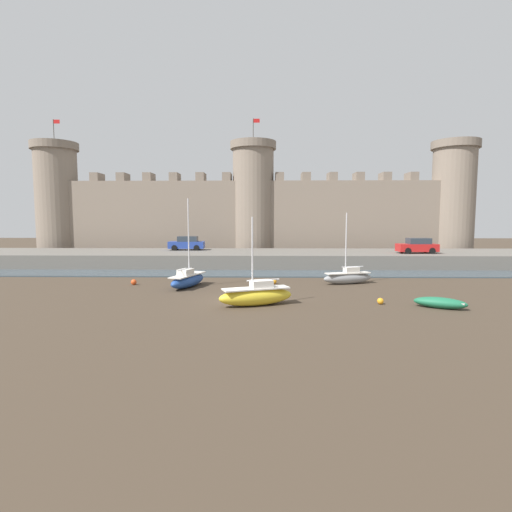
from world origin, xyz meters
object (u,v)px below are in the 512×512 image
at_px(mooring_buoy_near_channel, 264,288).
at_px(mooring_buoy_off_centre, 380,301).
at_px(sailboat_midflat_centre, 188,279).
at_px(sailboat_foreground_right, 348,277).
at_px(sailboat_midflat_right, 256,295).
at_px(car_quay_centre_east, 417,246).
at_px(rowboat_midflat_left, 440,303).
at_px(mooring_buoy_mid_mud, 134,282).
at_px(car_quay_west, 187,243).
at_px(mooring_buoy_near_shore, 274,281).

bearing_deg(mooring_buoy_near_channel, mooring_buoy_off_centre, -32.17).
relative_size(sailboat_midflat_centre, mooring_buoy_off_centre, 17.21).
bearing_deg(sailboat_midflat_centre, mooring_buoy_near_channel, -12.76).
bearing_deg(sailboat_foreground_right, sailboat_midflat_right, -131.69).
bearing_deg(sailboat_foreground_right, car_quay_centre_east, 48.71).
xyz_separation_m(rowboat_midflat_left, mooring_buoy_mid_mud, (-20.49, 7.77, -0.12)).
height_order(mooring_buoy_mid_mud, car_quay_west, car_quay_west).
height_order(mooring_buoy_near_shore, car_quay_west, car_quay_west).
relative_size(mooring_buoy_near_channel, mooring_buoy_off_centre, 1.09).
relative_size(sailboat_foreground_right, mooring_buoy_off_centre, 14.54).
xyz_separation_m(sailboat_foreground_right, mooring_buoy_off_centre, (0.38, -7.59, -0.37)).
bearing_deg(mooring_buoy_near_channel, mooring_buoy_mid_mud, 167.42).
bearing_deg(mooring_buoy_off_centre, sailboat_foreground_right, 92.88).
distance_m(sailboat_foreground_right, mooring_buoy_off_centre, 7.61).
bearing_deg(mooring_buoy_near_shore, car_quay_centre_east, 35.66).
height_order(sailboat_midflat_right, sailboat_midflat_centre, sailboat_midflat_centre).
height_order(sailboat_midflat_right, mooring_buoy_mid_mud, sailboat_midflat_right).
bearing_deg(sailboat_midflat_centre, car_quay_centre_east, 29.98).
distance_m(sailboat_midflat_right, car_quay_west, 24.44).
xyz_separation_m(mooring_buoy_off_centre, car_quay_west, (-16.09, 22.37, 2.09)).
distance_m(sailboat_midflat_right, mooring_buoy_mid_mud, 12.16).
height_order(mooring_buoy_mid_mud, mooring_buoy_near_shore, mooring_buoy_mid_mud).
distance_m(sailboat_midflat_centre, mooring_buoy_off_centre, 14.13).
bearing_deg(car_quay_centre_east, mooring_buoy_near_channel, -139.30).
bearing_deg(car_quay_west, mooring_buoy_off_centre, -54.26).
height_order(mooring_buoy_near_channel, car_quay_centre_east, car_quay_centre_east).
height_order(sailboat_foreground_right, mooring_buoy_mid_mud, sailboat_foreground_right).
distance_m(sailboat_midflat_right, mooring_buoy_off_centre, 7.59).
distance_m(mooring_buoy_mid_mud, mooring_buoy_off_centre, 18.60).
relative_size(sailboat_midflat_right, mooring_buoy_mid_mud, 12.14).
height_order(rowboat_midflat_left, mooring_buoy_near_channel, rowboat_midflat_left).
relative_size(rowboat_midflat_left, car_quay_west, 0.72).
relative_size(mooring_buoy_mid_mud, car_quay_centre_east, 0.11).
bearing_deg(sailboat_midflat_right, sailboat_midflat_centre, 130.40).
height_order(sailboat_midflat_right, mooring_buoy_near_shore, sailboat_midflat_right).
bearing_deg(sailboat_foreground_right, car_quay_west, 136.76).
relative_size(sailboat_midflat_right, sailboat_midflat_centre, 0.79).
bearing_deg(car_quay_centre_east, mooring_buoy_mid_mud, -156.07).
xyz_separation_m(sailboat_foreground_right, sailboat_midflat_right, (-7.18, -8.06, 0.07)).
xyz_separation_m(sailboat_midflat_centre, rowboat_midflat_left, (16.05, -6.80, -0.26)).
height_order(sailboat_foreground_right, sailboat_midflat_centre, sailboat_midflat_centre).
distance_m(sailboat_midflat_centre, car_quay_west, 16.97).
relative_size(sailboat_midflat_centre, mooring_buoy_near_channel, 15.84).
xyz_separation_m(sailboat_midflat_right, car_quay_west, (-8.53, 22.84, 1.65)).
xyz_separation_m(sailboat_midflat_right, car_quay_centre_east, (16.81, 19.03, 1.65)).
bearing_deg(sailboat_midflat_centre, car_quay_west, 100.95).
height_order(sailboat_foreground_right, car_quay_centre_east, sailboat_foreground_right).
bearing_deg(mooring_buoy_near_shore, rowboat_midflat_left, -41.77).
distance_m(sailboat_foreground_right, sailboat_midflat_centre, 12.63).
distance_m(rowboat_midflat_left, mooring_buoy_near_channel, 11.66).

